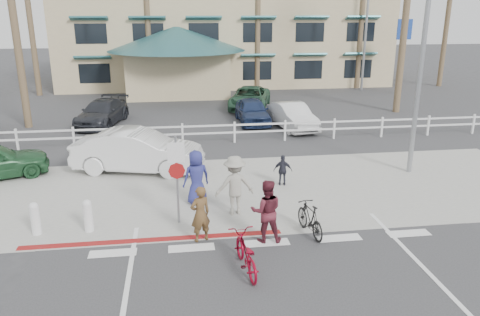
{
  "coord_description": "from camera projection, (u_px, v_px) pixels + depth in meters",
  "views": [
    {
      "loc": [
        -2.25,
        -10.36,
        5.94
      ],
      "look_at": [
        -0.32,
        3.46,
        1.5
      ],
      "focal_mm": 35.0,
      "sensor_mm": 36.0,
      "label": 1
    }
  ],
  "objects": [
    {
      "name": "cross_street",
      "position": [
        231.0,
        156.0,
        19.89
      ],
      "size": [
        40.0,
        5.0,
        0.01
      ],
      "primitive_type": "cube",
      "color": "#333335",
      "rests_on": "ground"
    },
    {
      "name": "streetlight_1",
      "position": [
        366.0,
        26.0,
        34.66
      ],
      "size": [
        0.6,
        2.0,
        9.5
      ],
      "primitive_type": null,
      "color": "gray",
      "rests_on": "ground"
    },
    {
      "name": "bollard_0",
      "position": [
        88.0,
        216.0,
        12.99
      ],
      "size": [
        0.26,
        0.26,
        0.95
      ],
      "primitive_type": null,
      "color": "silver",
      "rests_on": "ground"
    },
    {
      "name": "streetlight_0",
      "position": [
        423.0,
        52.0,
        16.55
      ],
      "size": [
        0.6,
        2.0,
        9.0
      ],
      "primitive_type": null,
      "color": "gray",
      "rests_on": "ground"
    },
    {
      "name": "parking_lot",
      "position": [
        213.0,
        110.0,
        28.86
      ],
      "size": [
        50.0,
        16.0,
        0.01
      ],
      "primitive_type": "cube",
      "color": "#333335",
      "rests_on": "ground"
    },
    {
      "name": "lot_car_1",
      "position": [
        102.0,
        113.0,
        25.07
      ],
      "size": [
        2.83,
        4.82,
        1.31
      ],
      "primitive_type": "imported",
      "rotation": [
        0.0,
        0.0,
        -0.23
      ],
      "color": "black",
      "rests_on": "ground"
    },
    {
      "name": "pedestrian_child",
      "position": [
        283.0,
        170.0,
        16.38
      ],
      "size": [
        0.69,
        0.39,
        1.11
      ],
      "primitive_type": "imported",
      "rotation": [
        0.0,
        0.0,
        2.95
      ],
      "color": "#252631",
      "rests_on": "ground"
    },
    {
      "name": "bike_red",
      "position": [
        246.0,
        253.0,
        11.0
      ],
      "size": [
        0.8,
        1.81,
        0.92
      ],
      "primitive_type": "imported",
      "rotation": [
        0.0,
        0.0,
        3.25
      ],
      "color": "maroon",
      "rests_on": "ground"
    },
    {
      "name": "lot_car_2",
      "position": [
        252.0,
        111.0,
        25.42
      ],
      "size": [
        1.6,
        3.96,
        1.35
      ],
      "primitive_type": "imported",
      "rotation": [
        0.0,
        0.0,
        0.0
      ],
      "color": "#1B294D",
      "rests_on": "ground"
    },
    {
      "name": "bollard_1",
      "position": [
        35.0,
        219.0,
        12.8
      ],
      "size": [
        0.26,
        0.26,
        0.95
      ],
      "primitive_type": null,
      "color": "silver",
      "rests_on": "ground"
    },
    {
      "name": "rider_black",
      "position": [
        266.0,
        211.0,
        12.33
      ],
      "size": [
        0.9,
        0.74,
        1.73
      ],
      "primitive_type": "imported",
      "rotation": [
        0.0,
        0.0,
        3.04
      ],
      "color": "#571D28",
      "rests_on": "ground"
    },
    {
      "name": "pedestrian_b",
      "position": [
        196.0,
        177.0,
        14.78
      ],
      "size": [
        0.98,
        0.78,
        1.75
      ],
      "primitive_type": "imported",
      "rotation": [
        0.0,
        0.0,
        3.43
      ],
      "color": "navy",
      "rests_on": "ground"
    },
    {
      "name": "lot_car_5",
      "position": [
        250.0,
        98.0,
        29.16
      ],
      "size": [
        3.49,
        5.24,
        1.34
      ],
      "primitive_type": "imported",
      "rotation": [
        0.0,
        0.0,
        -0.29
      ],
      "color": "#29523A",
      "rests_on": "ground"
    },
    {
      "name": "bike_black",
      "position": [
        310.0,
        219.0,
        12.82
      ],
      "size": [
        0.69,
        1.59,
        0.93
      ],
      "primitive_type": "imported",
      "rotation": [
        0.0,
        0.0,
        3.31
      ],
      "color": "black",
      "rests_on": "ground"
    },
    {
      "name": "palm_1",
      "position": [
        27.0,
        1.0,
        31.92
      ],
      "size": [
        4.0,
        4.0,
        13.0
      ],
      "primitive_type": null,
      "color": "#1A4420",
      "rests_on": "ground"
    },
    {
      "name": "info_sign",
      "position": [
        401.0,
        55.0,
        33.63
      ],
      "size": [
        1.2,
        0.16,
        5.6
      ],
      "primitive_type": null,
      "color": "navy",
      "rests_on": "ground"
    },
    {
      "name": "sidewalk_plaza",
      "position": [
        245.0,
        190.0,
        16.12
      ],
      "size": [
        22.0,
        7.0,
        0.01
      ],
      "primitive_type": "cube",
      "color": "gray",
      "rests_on": "ground"
    },
    {
      "name": "palm_9",
      "position": [
        450.0,
        2.0,
        35.99
      ],
      "size": [
        4.0,
        4.0,
        13.0
      ],
      "primitive_type": null,
      "color": "#1A4420",
      "rests_on": "ground"
    },
    {
      "name": "lot_car_3",
      "position": [
        292.0,
        116.0,
        24.2
      ],
      "size": [
        2.03,
        4.2,
        1.33
      ],
      "primitive_type": "imported",
      "rotation": [
        0.0,
        0.0,
        0.16
      ],
      "color": "silver",
      "rests_on": "ground"
    },
    {
      "name": "palm_10",
      "position": [
        12.0,
        8.0,
        22.89
      ],
      "size": [
        4.0,
        4.0,
        12.0
      ],
      "primitive_type": null,
      "color": "#1A4420",
      "rests_on": "ground"
    },
    {
      "name": "rider_red",
      "position": [
        200.0,
        214.0,
        12.35
      ],
      "size": [
        0.67,
        0.57,
        1.56
      ],
      "primitive_type": "imported",
      "rotation": [
        0.0,
        0.0,
        3.55
      ],
      "color": "brown",
      "rests_on": "ground"
    },
    {
      "name": "curb_red",
      "position": [
        153.0,
        240.0,
        12.61
      ],
      "size": [
        7.0,
        0.25,
        0.02
      ],
      "primitive_type": "cube",
      "color": "maroon",
      "rests_on": "ground"
    },
    {
      "name": "pedestrian_a",
      "position": [
        235.0,
        185.0,
        14.0
      ],
      "size": [
        1.25,
        0.8,
        1.83
      ],
      "primitive_type": "imported",
      "rotation": [
        0.0,
        0.0,
        3.25
      ],
      "color": "gray",
      "rests_on": "ground"
    },
    {
      "name": "ground",
      "position": [
        271.0,
        254.0,
        11.87
      ],
      "size": [
        140.0,
        140.0,
        0.0
      ],
      "primitive_type": "plane",
      "color": "#333335"
    },
    {
      "name": "bike_path",
      "position": [
        290.0,
        301.0,
        9.98
      ],
      "size": [
        12.0,
        16.0,
        0.01
      ],
      "primitive_type": "cube",
      "color": "#333335",
      "rests_on": "ground"
    },
    {
      "name": "car_white_sedan",
      "position": [
        138.0,
        151.0,
        17.77
      ],
      "size": [
        5.14,
        2.83,
        1.61
      ],
      "primitive_type": "imported",
      "rotation": [
        0.0,
        0.0,
        1.33
      ],
      "color": "silver",
      "rests_on": "ground"
    },
    {
      "name": "rail_fence",
      "position": [
        237.0,
        132.0,
        21.7
      ],
      "size": [
        29.4,
        0.16,
        1.0
      ],
      "primitive_type": null,
      "color": "silver",
      "rests_on": "ground"
    },
    {
      "name": "building",
      "position": [
        222.0,
        13.0,
        39.68
      ],
      "size": [
        28.0,
        16.0,
        11.3
      ],
      "primitive_type": null,
      "color": "#C5B186",
      "rests_on": "ground"
    },
    {
      "name": "palm_5",
      "position": [
        258.0,
        1.0,
        34.02
      ],
      "size": [
        4.0,
        4.0,
        13.0
      ],
      "primitive_type": null,
      "color": "#1A4420",
      "rests_on": "ground"
    },
    {
      "name": "sign_post",
      "position": [
        177.0,
        176.0,
        13.21
      ],
      "size": [
        0.5,
        0.1,
        2.9
      ],
      "primitive_type": null,
      "color": "gray",
      "rests_on": "ground"
    }
  ]
}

